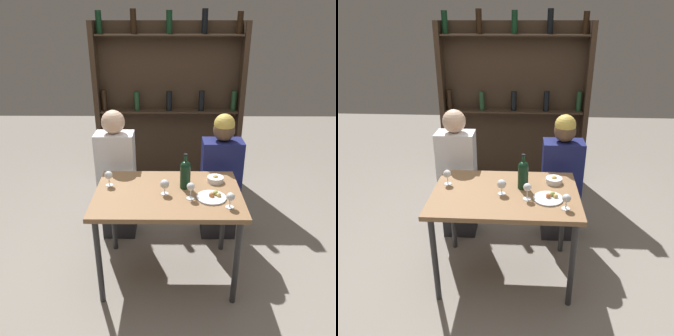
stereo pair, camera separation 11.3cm
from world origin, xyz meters
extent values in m
plane|color=gray|center=(0.00, 0.00, 0.00)|extent=(10.00, 10.00, 0.00)
cube|color=olive|center=(0.00, 0.00, 0.76)|extent=(1.11, 0.76, 0.04)
cylinder|color=#2D2D30|center=(-0.50, -0.32, 0.37)|extent=(0.04, 0.04, 0.74)
cylinder|color=#2D2D30|center=(0.50, -0.32, 0.37)|extent=(0.04, 0.04, 0.74)
cylinder|color=#2D2D30|center=(-0.50, 0.32, 0.37)|extent=(0.04, 0.04, 0.74)
cylinder|color=#2D2D30|center=(0.50, 0.32, 0.37)|extent=(0.04, 0.04, 0.74)
cube|color=#38281C|center=(0.00, 1.86, 0.98)|extent=(1.74, 0.02, 1.97)
cube|color=#38281C|center=(-0.87, 1.76, 0.98)|extent=(0.06, 0.18, 1.97)
cube|color=#38281C|center=(0.87, 1.76, 0.98)|extent=(0.06, 0.18, 1.97)
cube|color=#38281C|center=(0.00, 1.76, 0.95)|extent=(1.66, 0.18, 0.02)
cylinder|color=black|center=(-0.79, 1.75, 1.08)|extent=(0.07, 0.07, 0.25)
cylinder|color=#19381E|center=(-0.39, 1.75, 1.07)|extent=(0.07, 0.07, 0.22)
cylinder|color=black|center=(0.00, 1.76, 1.08)|extent=(0.07, 0.07, 0.23)
cylinder|color=black|center=(0.39, 1.75, 1.08)|extent=(0.07, 0.07, 0.24)
cylinder|color=#19381E|center=(0.78, 1.77, 1.08)|extent=(0.07, 0.07, 0.24)
cube|color=#38281C|center=(0.00, 1.76, 1.82)|extent=(1.66, 0.18, 0.02)
cylinder|color=black|center=(-0.78, 1.76, 1.95)|extent=(0.07, 0.07, 0.24)
cylinder|color=black|center=(-0.40, 1.76, 1.96)|extent=(0.07, 0.07, 0.26)
cylinder|color=black|center=(0.00, 1.76, 1.95)|extent=(0.07, 0.07, 0.24)
cylinder|color=black|center=(0.39, 1.76, 1.96)|extent=(0.07, 0.07, 0.26)
cylinder|color=black|center=(0.78, 1.76, 1.94)|extent=(0.07, 0.07, 0.23)
cylinder|color=black|center=(0.13, 0.08, 0.87)|extent=(0.08, 0.08, 0.18)
sphere|color=black|center=(0.13, 0.08, 0.96)|extent=(0.08, 0.08, 0.08)
cylinder|color=black|center=(0.13, 0.08, 1.00)|extent=(0.03, 0.03, 0.09)
cylinder|color=black|center=(0.13, 0.08, 1.05)|extent=(0.03, 0.03, 0.01)
cylinder|color=silver|center=(-0.02, -0.03, 0.78)|extent=(0.06, 0.06, 0.00)
cylinder|color=silver|center=(-0.02, -0.03, 0.81)|extent=(0.01, 0.01, 0.06)
sphere|color=silver|center=(-0.02, -0.03, 0.86)|extent=(0.07, 0.07, 0.07)
cylinder|color=silver|center=(-0.46, 0.11, 0.78)|extent=(0.06, 0.06, 0.00)
cylinder|color=silver|center=(-0.46, 0.11, 0.81)|extent=(0.01, 0.01, 0.07)
sphere|color=silver|center=(-0.46, 0.11, 0.86)|extent=(0.06, 0.06, 0.06)
cylinder|color=silver|center=(0.43, -0.22, 0.78)|extent=(0.06, 0.06, 0.00)
cylinder|color=silver|center=(0.43, -0.22, 0.81)|extent=(0.01, 0.01, 0.06)
sphere|color=silver|center=(0.43, -0.22, 0.86)|extent=(0.06, 0.06, 0.06)
cylinder|color=silver|center=(0.17, -0.10, 0.78)|extent=(0.06, 0.06, 0.00)
cylinder|color=silver|center=(0.17, -0.10, 0.82)|extent=(0.01, 0.01, 0.08)
sphere|color=silver|center=(0.17, -0.10, 0.87)|extent=(0.06, 0.06, 0.06)
cylinder|color=silver|center=(0.32, -0.09, 0.78)|extent=(0.22, 0.22, 0.01)
sphere|color=#99B256|center=(0.32, -0.08, 0.80)|extent=(0.03, 0.03, 0.03)
sphere|color=#E5BC66|center=(0.37, -0.08, 0.80)|extent=(0.03, 0.03, 0.03)
sphere|color=#99B256|center=(0.35, -0.05, 0.80)|extent=(0.04, 0.04, 0.04)
sphere|color=#99B256|center=(0.37, -0.08, 0.80)|extent=(0.03, 0.03, 0.03)
sphere|color=#C67038|center=(0.32, -0.08, 0.80)|extent=(0.04, 0.04, 0.04)
cylinder|color=white|center=(0.38, 0.18, 0.80)|extent=(0.13, 0.13, 0.04)
sphere|color=gold|center=(0.38, 0.18, 0.81)|extent=(0.05, 0.05, 0.05)
cube|color=#26262B|center=(-0.48, 0.57, 0.23)|extent=(0.31, 0.22, 0.45)
cube|color=white|center=(-0.48, 0.57, 0.75)|extent=(0.34, 0.22, 0.61)
sphere|color=beige|center=(-0.48, 0.57, 1.16)|extent=(0.21, 0.21, 0.21)
cube|color=#26262B|center=(0.49, 0.57, 0.23)|extent=(0.33, 0.22, 0.45)
cube|color=navy|center=(0.49, 0.57, 0.72)|extent=(0.36, 0.22, 0.54)
sphere|color=brown|center=(0.49, 0.57, 1.09)|extent=(0.19, 0.19, 0.19)
sphere|color=gold|center=(0.49, 0.57, 1.14)|extent=(0.18, 0.18, 0.18)
camera|label=1|loc=(0.02, -2.19, 1.96)|focal=35.00mm
camera|label=2|loc=(0.13, -2.18, 1.96)|focal=35.00mm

